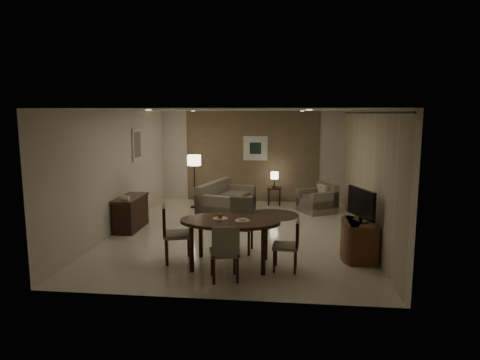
# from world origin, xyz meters

# --- Properties ---
(room_shell) EXTENTS (5.50, 7.00, 2.70)m
(room_shell) POSITION_xyz_m (0.00, 0.40, 1.35)
(room_shell) COLOR beige
(room_shell) RESTS_ON ground
(taupe_accent) EXTENTS (3.96, 0.03, 2.70)m
(taupe_accent) POSITION_xyz_m (0.00, 3.48, 1.35)
(taupe_accent) COLOR #7E694F
(taupe_accent) RESTS_ON wall_back
(curtain_wall) EXTENTS (0.08, 6.70, 2.58)m
(curtain_wall) POSITION_xyz_m (2.68, 0.00, 1.32)
(curtain_wall) COLOR beige
(curtain_wall) RESTS_ON wall_right
(curtain_rod) EXTENTS (0.03, 6.80, 0.03)m
(curtain_rod) POSITION_xyz_m (2.68, 0.00, 2.64)
(curtain_rod) COLOR black
(curtain_rod) RESTS_ON wall_right
(art_back_frame) EXTENTS (0.72, 0.03, 0.72)m
(art_back_frame) POSITION_xyz_m (0.10, 3.46, 1.60)
(art_back_frame) COLOR silver
(art_back_frame) RESTS_ON wall_back
(art_back_canvas) EXTENTS (0.34, 0.01, 0.34)m
(art_back_canvas) POSITION_xyz_m (0.10, 3.44, 1.60)
(art_back_canvas) COLOR black
(art_back_canvas) RESTS_ON wall_back
(art_left_frame) EXTENTS (0.03, 0.60, 0.80)m
(art_left_frame) POSITION_xyz_m (-2.72, 1.20, 1.85)
(art_left_frame) COLOR silver
(art_left_frame) RESTS_ON wall_left
(art_left_canvas) EXTENTS (0.01, 0.46, 0.64)m
(art_left_canvas) POSITION_xyz_m (-2.71, 1.20, 1.85)
(art_left_canvas) COLOR gray
(art_left_canvas) RESTS_ON wall_left
(downlight_nl) EXTENTS (0.10, 0.10, 0.01)m
(downlight_nl) POSITION_xyz_m (-1.40, -1.80, 2.69)
(downlight_nl) COLOR white
(downlight_nl) RESTS_ON ceiling
(downlight_nr) EXTENTS (0.10, 0.10, 0.01)m
(downlight_nr) POSITION_xyz_m (1.40, -1.80, 2.69)
(downlight_nr) COLOR white
(downlight_nr) RESTS_ON ceiling
(downlight_fl) EXTENTS (0.10, 0.10, 0.01)m
(downlight_fl) POSITION_xyz_m (-1.40, 1.80, 2.69)
(downlight_fl) COLOR white
(downlight_fl) RESTS_ON ceiling
(downlight_fr) EXTENTS (0.10, 0.10, 0.01)m
(downlight_fr) POSITION_xyz_m (1.40, 1.80, 2.69)
(downlight_fr) COLOR white
(downlight_fr) RESTS_ON ceiling
(console_desk) EXTENTS (0.48, 1.20, 0.75)m
(console_desk) POSITION_xyz_m (-2.49, 0.00, 0.38)
(console_desk) COLOR #462716
(console_desk) RESTS_ON floor
(telephone) EXTENTS (0.20, 0.14, 0.09)m
(telephone) POSITION_xyz_m (-2.49, -0.30, 0.80)
(telephone) COLOR white
(telephone) RESTS_ON console_desk
(tv_cabinet) EXTENTS (0.48, 0.90, 0.70)m
(tv_cabinet) POSITION_xyz_m (2.40, -1.50, 0.35)
(tv_cabinet) COLOR brown
(tv_cabinet) RESTS_ON floor
(flat_tv) EXTENTS (0.36, 0.85, 0.60)m
(flat_tv) POSITION_xyz_m (2.38, -1.50, 1.02)
(flat_tv) COLOR black
(flat_tv) RESTS_ON tv_cabinet
(dining_table) EXTENTS (1.74, 1.09, 0.81)m
(dining_table) POSITION_xyz_m (0.08, -2.11, 0.41)
(dining_table) COLOR #462716
(dining_table) RESTS_ON floor
(chair_near) EXTENTS (0.54, 0.54, 0.92)m
(chair_near) POSITION_xyz_m (0.08, -2.75, 0.46)
(chair_near) COLOR #77715B
(chair_near) RESTS_ON floor
(chair_far) EXTENTS (0.52, 0.52, 1.02)m
(chair_far) POSITION_xyz_m (0.17, -1.34, 0.51)
(chair_far) COLOR #77715B
(chair_far) RESTS_ON floor
(chair_left) EXTENTS (0.62, 0.62, 1.02)m
(chair_left) POSITION_xyz_m (-0.87, -1.99, 0.51)
(chair_left) COLOR #77715B
(chair_left) RESTS_ON floor
(chair_right) EXTENTS (0.44, 0.44, 0.86)m
(chair_right) POSITION_xyz_m (1.04, -2.22, 0.43)
(chair_right) COLOR #77715B
(chair_right) RESTS_ON floor
(plate_a) EXTENTS (0.26, 0.26, 0.02)m
(plate_a) POSITION_xyz_m (-0.10, -2.06, 0.82)
(plate_a) COLOR white
(plate_a) RESTS_ON dining_table
(plate_b) EXTENTS (0.26, 0.26, 0.02)m
(plate_b) POSITION_xyz_m (0.30, -2.16, 0.82)
(plate_b) COLOR white
(plate_b) RESTS_ON dining_table
(fruit_apple) EXTENTS (0.09, 0.09, 0.09)m
(fruit_apple) POSITION_xyz_m (-0.10, -2.06, 0.87)
(fruit_apple) COLOR #9C4411
(fruit_apple) RESTS_ON plate_a
(napkin) EXTENTS (0.12, 0.08, 0.03)m
(napkin) POSITION_xyz_m (0.30, -2.16, 0.84)
(napkin) COLOR white
(napkin) RESTS_ON plate_b
(round_rug) EXTENTS (1.36, 1.36, 0.01)m
(round_rug) POSITION_xyz_m (0.69, 1.70, 0.01)
(round_rug) COLOR #3E3A23
(round_rug) RESTS_ON floor
(sofa) EXTENTS (2.04, 1.37, 0.88)m
(sofa) POSITION_xyz_m (-0.47, 1.48, 0.44)
(sofa) COLOR #77715B
(sofa) RESTS_ON floor
(armchair) EXTENTS (1.12, 1.14, 0.76)m
(armchair) POSITION_xyz_m (1.85, 2.17, 0.38)
(armchair) COLOR #77715B
(armchair) RESTS_ON floor
(side_table) EXTENTS (0.40, 0.40, 0.51)m
(side_table) POSITION_xyz_m (0.69, 3.00, 0.25)
(side_table) COLOR black
(side_table) RESTS_ON floor
(table_lamp) EXTENTS (0.22, 0.22, 0.50)m
(table_lamp) POSITION_xyz_m (0.69, 3.00, 0.76)
(table_lamp) COLOR #FFEAC1
(table_lamp) RESTS_ON side_table
(floor_lamp) EXTENTS (0.37, 0.37, 1.48)m
(floor_lamp) POSITION_xyz_m (-1.53, 2.41, 0.74)
(floor_lamp) COLOR #FFE5B7
(floor_lamp) RESTS_ON floor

